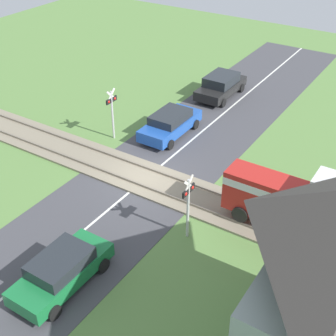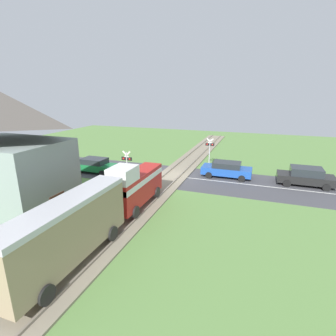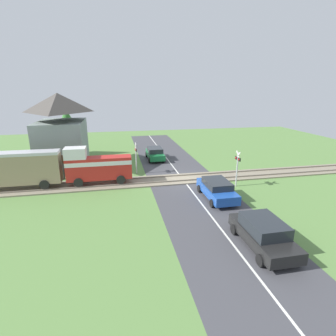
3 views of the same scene
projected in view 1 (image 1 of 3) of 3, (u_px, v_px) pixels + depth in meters
name	position (u px, v px, depth m)	size (l,w,h in m)	color
ground_plane	(145.00, 179.00, 24.19)	(60.00, 60.00, 0.00)	#5B8442
road_surface	(145.00, 179.00, 24.18)	(48.00, 6.40, 0.02)	#424247
track_bed	(145.00, 178.00, 24.15)	(2.80, 48.00, 0.24)	gray
car_near_crossing	(170.00, 123.00, 27.72)	(4.47, 2.00, 1.45)	#1E4CA8
car_far_side	(62.00, 270.00, 17.78)	(4.24, 1.92, 1.44)	#197038
car_behind_queue	(221.00, 85.00, 32.31)	(4.45, 2.07, 1.57)	black
crossing_signal_west_approach	(112.00, 108.00, 26.73)	(0.90, 0.18, 3.10)	#B7B7B7
crossing_signal_east_approach	(188.00, 199.00, 19.46)	(0.90, 0.18, 3.10)	#B7B7B7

